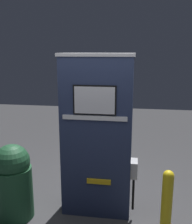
% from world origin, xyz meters
% --- Properties ---
extents(ground_plane, '(14.00, 14.00, 0.00)m').
position_xyz_m(ground_plane, '(0.00, 0.00, 0.00)').
color(ground_plane, '#38383A').
extents(gas_pump, '(1.03, 0.49, 2.18)m').
position_xyz_m(gas_pump, '(0.00, 0.22, 1.09)').
color(gas_pump, '#232D4C').
rests_on(gas_pump, ground_plane).
extents(safety_bollard, '(0.13, 0.13, 0.88)m').
position_xyz_m(safety_bollard, '(0.90, -0.27, 0.47)').
color(safety_bollard, yellow).
rests_on(safety_bollard, ground_plane).
extents(trash_bin, '(0.50, 0.50, 1.03)m').
position_xyz_m(trash_bin, '(-1.08, -0.13, 0.52)').
color(trash_bin, '#1E4C2D').
rests_on(trash_bin, ground_plane).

